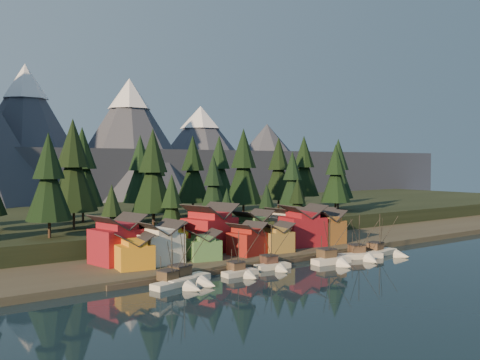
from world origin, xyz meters
TOP-DOWN VIEW (x-y plane):
  - ground at (0.00, 0.00)m, footprint 500.00×500.00m
  - shore_strip at (0.00, 40.00)m, footprint 400.00×50.00m
  - hillside at (0.00, 90.00)m, footprint 420.00×100.00m
  - dock at (0.00, 16.50)m, footprint 80.00×4.00m
  - mountain_ridge at (-4.20, 213.59)m, footprint 560.00×190.00m
  - boat_0 at (-27.94, 9.44)m, footprint 10.43×10.95m
  - boat_1 at (-24.26, 10.77)m, footprint 11.15×11.67m
  - boat_2 at (-12.22, 10.12)m, footprint 8.00×8.72m
  - boat_3 at (-2.41, 11.27)m, footprint 8.58×9.16m
  - boat_4 at (12.51, 7.62)m, footprint 10.00×10.67m
  - boat_5 at (22.97, 7.96)m, footprint 11.50×11.91m
  - boat_6 at (31.67, 7.86)m, footprint 10.95×11.63m
  - house_front_0 at (-30.03, 24.12)m, footprint 8.19×7.86m
  - house_front_1 at (-23.10, 26.22)m, footprint 9.56×9.23m
  - house_front_2 at (-12.91, 24.01)m, footprint 8.12×8.16m
  - house_front_3 at (-1.01, 23.25)m, footprint 8.80×8.52m
  - house_front_4 at (7.38, 22.50)m, footprint 8.12×8.58m
  - house_front_5 at (19.26, 25.39)m, footprint 12.03×11.32m
  - house_front_6 at (26.70, 24.44)m, footprint 9.25×8.77m
  - house_back_0 at (-30.48, 31.49)m, footprint 11.25×10.93m
  - house_back_1 at (-15.78, 34.28)m, footprint 8.70×8.76m
  - house_back_2 at (-5.56, 32.44)m, footprint 13.00×12.31m
  - house_back_3 at (8.67, 33.47)m, footprint 9.73×8.80m
  - house_back_4 at (20.15, 33.12)m, footprint 9.28×8.95m
  - house_back_5 at (32.08, 32.74)m, footprint 8.85×8.94m
  - tree_hill_2 at (-40.00, 48.00)m, footprint 10.57×10.57m
  - tree_hill_3 at (-30.00, 60.00)m, footprint 12.48×12.48m
  - tree_hill_4 at (-22.00, 75.00)m, footprint 12.00×12.00m
  - tree_hill_5 at (-12.00, 50.00)m, footprint 11.43×11.43m
  - tree_hill_6 at (-4.00, 65.00)m, footprint 10.31×10.31m
  - tree_hill_7 at (6.00, 48.00)m, footprint 8.44×8.44m
  - tree_hill_8 at (14.00, 72.00)m, footprint 11.36×11.36m
  - tree_hill_9 at (22.00, 55.00)m, footprint 12.09×12.09m
  - tree_hill_10 at (30.00, 80.00)m, footprint 11.64×11.64m
  - tree_hill_11 at (38.00, 50.00)m, footprint 9.09×9.09m
  - tree_hill_12 at (46.00, 66.00)m, footprint 11.37×11.37m
  - tree_hill_13 at (56.00, 48.00)m, footprint 10.22×10.22m
  - tree_hill_14 at (64.00, 72.00)m, footprint 11.90×11.90m
  - tree_hill_15 at (0.00, 82.00)m, footprint 11.39×11.39m
  - tree_hill_17 at (68.00, 58.00)m, footprint 11.24×11.24m
  - tree_shore_0 at (-28.00, 40.00)m, footprint 7.31×7.31m
  - tree_shore_1 at (-12.00, 40.00)m, footprint 8.22×8.22m
  - tree_shore_2 at (5.00, 40.00)m, footprint 6.54×6.54m
  - tree_shore_3 at (19.00, 40.00)m, footprint 6.88×6.88m
  - tree_shore_4 at (31.00, 40.00)m, footprint 7.48×7.48m

SIDE VIEW (x-z plane):
  - ground at x=0.00m, z-range 0.00..0.00m
  - dock at x=0.00m, z-range 0.00..1.00m
  - shore_strip at x=0.00m, z-range 0.00..1.50m
  - boat_0 at x=-27.94m, z-range -3.49..7.58m
  - boat_2 at x=-12.22m, z-range -3.09..7.22m
  - boat_6 at x=31.67m, z-range -3.67..7.95m
  - boat_3 at x=-2.41m, z-range -3.23..7.57m
  - boat_5 at x=22.97m, z-range -3.78..8.13m
  - boat_1 at x=-24.26m, z-range -3.84..8.52m
  - boat_4 at x=12.51m, z-range -3.73..8.68m
  - hillside at x=0.00m, z-range 0.00..6.00m
  - house_front_2 at x=-12.91m, z-range 1.67..8.32m
  - house_front_4 at x=7.38m, z-range 1.68..8.88m
  - house_front_0 at x=-30.03m, z-range 1.68..8.93m
  - house_front_3 at x=-1.01m, z-range 1.69..9.37m
  - house_back_1 at x=-15.78m, z-range 1.70..9.69m
  - house_back_5 at x=32.08m, z-range 1.72..10.65m
  - house_front_6 at x=26.70m, z-range 1.73..10.73m
  - house_front_1 at x=-23.10m, z-range 1.73..10.97m
  - house_back_3 at x=8.67m, z-range 1.74..11.02m
  - house_back_4 at x=20.15m, z-range 1.74..11.27m
  - house_back_0 at x=-30.48m, z-range 1.77..12.44m
  - house_front_5 at x=19.26m, z-range 1.77..12.54m
  - house_back_2 at x=-5.56m, z-range 1.80..13.56m
  - tree_shore_2 at x=5.00m, z-range 2.20..17.45m
  - tree_shore_3 at x=19.00m, z-range 2.24..18.26m
  - tree_shore_0 at x=-28.00m, z-range 2.29..19.30m
  - tree_shore_4 at x=31.00m, z-range 2.30..19.73m
  - tree_shore_1 at x=-12.00m, z-range 2.39..21.53m
  - tree_hill_7 at x=6.00m, z-range 6.91..26.58m
  - tree_hill_11 at x=38.00m, z-range 6.98..28.17m
  - tree_hill_13 at x=56.00m, z-range 7.11..30.91m
  - tree_hill_6 at x=-4.00m, z-range 7.12..31.13m
  - tree_hill_2 at x=-40.00m, z-range 7.15..31.77m
  - tree_hill_17 at x=68.00m, z-range 7.22..33.41m
  - tree_hill_8 at x=14.00m, z-range 7.24..33.70m
  - tree_hill_12 at x=46.00m, z-range 7.24..33.71m
  - tree_hill_15 at x=0.00m, z-range 7.24..33.77m
  - tree_hill_5 at x=-12.00m, z-range 7.24..33.86m
  - tree_hill_10 at x=30.00m, z-range 7.27..34.39m
  - tree_hill_14 at x=64.00m, z-range 7.30..35.03m
  - tree_hill_4 at x=-22.00m, z-range 7.31..35.27m
  - tree_hill_9 at x=22.00m, z-range 7.32..35.47m
  - tree_hill_3 at x=-30.00m, z-range 7.36..36.42m
  - mountain_ridge at x=-4.20m, z-range -18.94..71.06m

